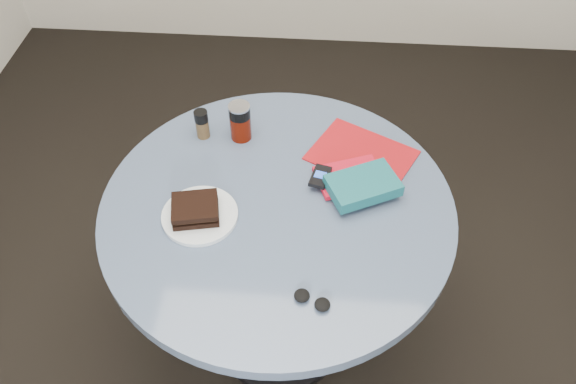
# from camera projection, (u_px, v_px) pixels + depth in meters

# --- Properties ---
(ground) EXTENTS (4.00, 4.00, 0.00)m
(ground) POSITION_uv_depth(u_px,v_px,m) (280.00, 332.00, 2.14)
(ground) COLOR black
(ground) RESTS_ON ground
(table) EXTENTS (1.00, 1.00, 0.75)m
(table) POSITION_uv_depth(u_px,v_px,m) (278.00, 238.00, 1.70)
(table) COLOR black
(table) RESTS_ON ground
(plate) EXTENTS (0.26, 0.26, 0.01)m
(plate) POSITION_uv_depth(u_px,v_px,m) (200.00, 215.00, 1.54)
(plate) COLOR white
(plate) RESTS_ON table
(sandwich) EXTENTS (0.14, 0.13, 0.04)m
(sandwich) POSITION_uv_depth(u_px,v_px,m) (195.00, 209.00, 1.52)
(sandwich) COLOR black
(sandwich) RESTS_ON plate
(soda_can) EXTENTS (0.09, 0.09, 0.12)m
(soda_can) POSITION_uv_depth(u_px,v_px,m) (240.00, 122.00, 1.72)
(soda_can) COLOR #571104
(soda_can) RESTS_ON table
(pepper_grinder) EXTENTS (0.05, 0.05, 0.10)m
(pepper_grinder) POSITION_uv_depth(u_px,v_px,m) (202.00, 124.00, 1.73)
(pepper_grinder) COLOR #4B3820
(pepper_grinder) RESTS_ON table
(magazine) EXTENTS (0.36, 0.33, 0.01)m
(magazine) POSITION_uv_depth(u_px,v_px,m) (362.00, 155.00, 1.71)
(magazine) COLOR maroon
(magazine) RESTS_ON table
(red_book) EXTENTS (0.22, 0.18, 0.02)m
(red_book) POSITION_uv_depth(u_px,v_px,m) (349.00, 177.00, 1.63)
(red_book) COLOR red
(red_book) RESTS_ON magazine
(novel) EXTENTS (0.23, 0.20, 0.04)m
(novel) POSITION_uv_depth(u_px,v_px,m) (363.00, 185.00, 1.57)
(novel) COLOR #13525B
(novel) RESTS_ON red_book
(mp3_player) EXTENTS (0.07, 0.09, 0.02)m
(mp3_player) POSITION_uv_depth(u_px,v_px,m) (320.00, 177.00, 1.61)
(mp3_player) COLOR black
(mp3_player) RESTS_ON red_book
(headphones) EXTENTS (0.10, 0.07, 0.02)m
(headphones) POSITION_uv_depth(u_px,v_px,m) (312.00, 300.00, 1.36)
(headphones) COLOR black
(headphones) RESTS_ON table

